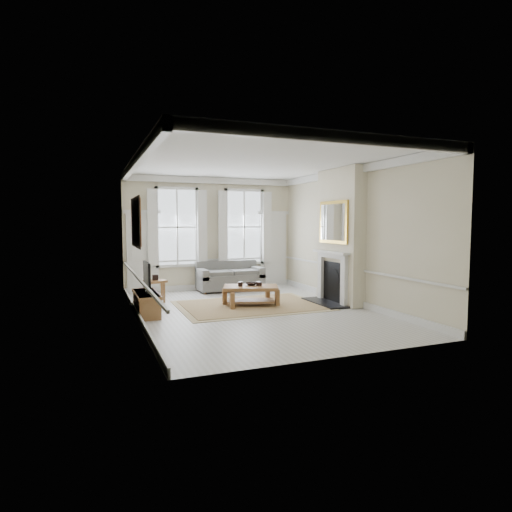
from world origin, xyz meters
name	(u,v)px	position (x,y,z in m)	size (l,w,h in m)	color
floor	(254,311)	(0.00, 0.00, 0.00)	(7.20, 7.20, 0.00)	#B7B5AD
ceiling	(254,162)	(0.00, 0.00, 3.40)	(7.20, 7.20, 0.00)	white
back_wall	(211,234)	(0.00, 3.60, 1.70)	(5.20, 5.20, 0.00)	beige
left_wall	(136,239)	(-2.60, 0.00, 1.70)	(7.20, 7.20, 0.00)	beige
right_wall	(351,236)	(2.60, 0.00, 1.70)	(7.20, 7.20, 0.00)	beige
window_left	(177,227)	(-1.05, 3.55, 1.90)	(1.26, 0.20, 2.20)	#B2BCC6
window_right	(244,227)	(1.05, 3.55, 1.90)	(1.26, 0.20, 2.20)	#B2BCC6
door_left	(143,253)	(-2.05, 3.56, 1.15)	(0.90, 0.08, 2.30)	silver
door_right	(273,250)	(2.05, 3.56, 1.15)	(0.90, 0.08, 2.30)	silver
painting	(136,222)	(-2.56, 0.30, 2.05)	(0.05, 1.66, 1.06)	#B8651F
chimney_breast	(340,236)	(2.43, 0.20, 1.70)	(0.35, 1.70, 3.38)	beige
hearth	(325,303)	(2.00, 0.20, 0.03)	(0.55, 1.50, 0.05)	black
fireplace	(332,275)	(2.20, 0.20, 0.73)	(0.21, 1.45, 1.33)	silver
mirror	(333,222)	(2.21, 0.20, 2.05)	(0.06, 1.26, 1.06)	gold
sofa	(229,278)	(0.42, 3.11, 0.37)	(1.92, 0.94, 0.88)	#61615E
side_table	(155,284)	(-1.93, 2.03, 0.45)	(0.60, 0.60, 0.56)	brown
rug	(251,305)	(0.17, 0.63, 0.01)	(3.50, 2.60, 0.02)	olive
coffee_table	(251,289)	(0.17, 0.63, 0.41)	(1.50, 1.17, 0.49)	brown
ceramic_pot_a	(240,284)	(-0.08, 0.68, 0.55)	(0.11, 0.11, 0.11)	black
ceramic_pot_b	(259,284)	(0.37, 0.58, 0.54)	(0.15, 0.15, 0.10)	black
bowl	(251,284)	(0.22, 0.73, 0.53)	(0.28, 0.28, 0.07)	black
tv_stand	(146,303)	(-2.34, 0.57, 0.25)	(0.44, 1.38, 0.49)	brown
tv	(147,275)	(-2.32, 0.57, 0.89)	(0.08, 0.90, 0.68)	black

